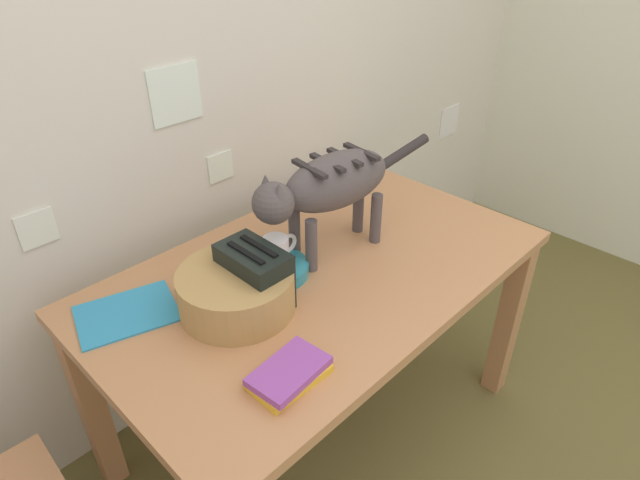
{
  "coord_description": "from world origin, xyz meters",
  "views": [
    {
      "loc": [
        -1.02,
        0.29,
        1.68
      ],
      "look_at": [
        -0.07,
        1.21,
        0.84
      ],
      "focal_mm": 30.01,
      "sensor_mm": 36.0,
      "label": 1
    }
  ],
  "objects_px": {
    "saucer_bowl": "(277,269)",
    "toaster": "(255,276)",
    "magazine": "(127,313)",
    "book_stack": "(289,374)",
    "dining_table": "(320,291)",
    "coffee_mug": "(277,251)",
    "wicker_basket": "(236,290)",
    "cat": "(329,186)"
  },
  "relations": [
    {
      "from": "magazine",
      "to": "book_stack",
      "type": "bearing_deg",
      "value": -56.2
    },
    {
      "from": "dining_table",
      "to": "cat",
      "type": "relative_size",
      "value": 2.08
    },
    {
      "from": "coffee_mug",
      "to": "wicker_basket",
      "type": "relative_size",
      "value": 0.38
    },
    {
      "from": "cat",
      "to": "book_stack",
      "type": "xyz_separation_m",
      "value": [
        -0.45,
        -0.3,
        -0.21
      ]
    },
    {
      "from": "saucer_bowl",
      "to": "toaster",
      "type": "bearing_deg",
      "value": -156.77
    },
    {
      "from": "magazine",
      "to": "toaster",
      "type": "distance_m",
      "value": 0.36
    },
    {
      "from": "saucer_bowl",
      "to": "wicker_basket",
      "type": "xyz_separation_m",
      "value": [
        -0.18,
        -0.04,
        0.04
      ]
    },
    {
      "from": "dining_table",
      "to": "book_stack",
      "type": "relative_size",
      "value": 7.09
    },
    {
      "from": "coffee_mug",
      "to": "wicker_basket",
      "type": "bearing_deg",
      "value": -167.8
    },
    {
      "from": "dining_table",
      "to": "coffee_mug",
      "type": "distance_m",
      "value": 0.21
    },
    {
      "from": "cat",
      "to": "coffee_mug",
      "type": "distance_m",
      "value": 0.25
    },
    {
      "from": "wicker_basket",
      "to": "book_stack",
      "type": "bearing_deg",
      "value": -105.34
    },
    {
      "from": "dining_table",
      "to": "coffee_mug",
      "type": "xyz_separation_m",
      "value": [
        -0.11,
        0.07,
        0.17
      ]
    },
    {
      "from": "coffee_mug",
      "to": "magazine",
      "type": "height_order",
      "value": "coffee_mug"
    },
    {
      "from": "toaster",
      "to": "coffee_mug",
      "type": "bearing_deg",
      "value": 22.57
    },
    {
      "from": "dining_table",
      "to": "wicker_basket",
      "type": "xyz_separation_m",
      "value": [
        -0.29,
        0.03,
        0.15
      ]
    },
    {
      "from": "cat",
      "to": "coffee_mug",
      "type": "relative_size",
      "value": 5.56
    },
    {
      "from": "dining_table",
      "to": "saucer_bowl",
      "type": "xyz_separation_m",
      "value": [
        -0.11,
        0.07,
        0.11
      ]
    },
    {
      "from": "saucer_bowl",
      "to": "toaster",
      "type": "xyz_separation_m",
      "value": [
        -0.12,
        -0.05,
        0.07
      ]
    },
    {
      "from": "book_stack",
      "to": "toaster",
      "type": "height_order",
      "value": "toaster"
    },
    {
      "from": "wicker_basket",
      "to": "cat",
      "type": "bearing_deg",
      "value": 1.92
    },
    {
      "from": "dining_table",
      "to": "book_stack",
      "type": "bearing_deg",
      "value": -144.73
    },
    {
      "from": "book_stack",
      "to": "magazine",
      "type": "bearing_deg",
      "value": 106.94
    },
    {
      "from": "saucer_bowl",
      "to": "coffee_mug",
      "type": "height_order",
      "value": "coffee_mug"
    },
    {
      "from": "book_stack",
      "to": "toaster",
      "type": "xyz_separation_m",
      "value": [
        0.13,
        0.28,
        0.07
      ]
    },
    {
      "from": "coffee_mug",
      "to": "book_stack",
      "type": "height_order",
      "value": "coffee_mug"
    },
    {
      "from": "dining_table",
      "to": "magazine",
      "type": "xyz_separation_m",
      "value": [
        -0.52,
        0.22,
        0.09
      ]
    },
    {
      "from": "saucer_bowl",
      "to": "dining_table",
      "type": "bearing_deg",
      "value": -31.0
    },
    {
      "from": "cat",
      "to": "dining_table",
      "type": "bearing_deg",
      "value": 124.62
    },
    {
      "from": "dining_table",
      "to": "coffee_mug",
      "type": "relative_size",
      "value": 11.58
    },
    {
      "from": "dining_table",
      "to": "book_stack",
      "type": "height_order",
      "value": "book_stack"
    },
    {
      "from": "saucer_bowl",
      "to": "coffee_mug",
      "type": "bearing_deg",
      "value": 0.0
    },
    {
      "from": "wicker_basket",
      "to": "magazine",
      "type": "bearing_deg",
      "value": 139.75
    },
    {
      "from": "magazine",
      "to": "book_stack",
      "type": "relative_size",
      "value": 1.32
    },
    {
      "from": "book_stack",
      "to": "wicker_basket",
      "type": "bearing_deg",
      "value": 74.66
    },
    {
      "from": "book_stack",
      "to": "coffee_mug",
      "type": "bearing_deg",
      "value": 51.7
    },
    {
      "from": "book_stack",
      "to": "toaster",
      "type": "distance_m",
      "value": 0.32
    },
    {
      "from": "dining_table",
      "to": "toaster",
      "type": "xyz_separation_m",
      "value": [
        -0.24,
        0.02,
        0.17
      ]
    },
    {
      "from": "saucer_bowl",
      "to": "book_stack",
      "type": "bearing_deg",
      "value": -127.86
    },
    {
      "from": "dining_table",
      "to": "book_stack",
      "type": "xyz_separation_m",
      "value": [
        -0.37,
        -0.26,
        0.11
      ]
    },
    {
      "from": "magazine",
      "to": "book_stack",
      "type": "xyz_separation_m",
      "value": [
        0.15,
        -0.49,
        0.02
      ]
    },
    {
      "from": "book_stack",
      "to": "dining_table",
      "type": "bearing_deg",
      "value": 35.27
    }
  ]
}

